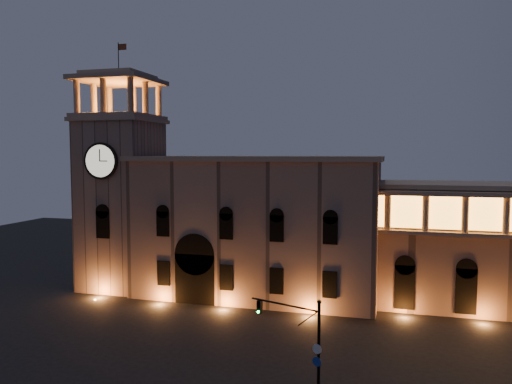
% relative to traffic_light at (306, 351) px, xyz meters
% --- Properties ---
extents(ground, '(160.00, 160.00, 0.00)m').
position_rel_traffic_light_xyz_m(ground, '(-8.91, 4.98, -4.23)').
color(ground, black).
rests_on(ground, ground).
extents(government_building, '(30.80, 12.80, 17.60)m').
position_rel_traffic_light_xyz_m(government_building, '(-10.98, 26.91, 4.54)').
color(government_building, '#8F6F5D').
rests_on(government_building, ground).
extents(clock_tower, '(9.80, 9.80, 32.40)m').
position_rel_traffic_light_xyz_m(clock_tower, '(-29.41, 25.96, 8.27)').
color(clock_tower, '#8F6F5D').
rests_on(clock_tower, ground).
extents(traffic_light, '(5.57, 2.24, 8.05)m').
position_rel_traffic_light_xyz_m(traffic_light, '(0.00, 0.00, 0.00)').
color(traffic_light, black).
rests_on(traffic_light, ground).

